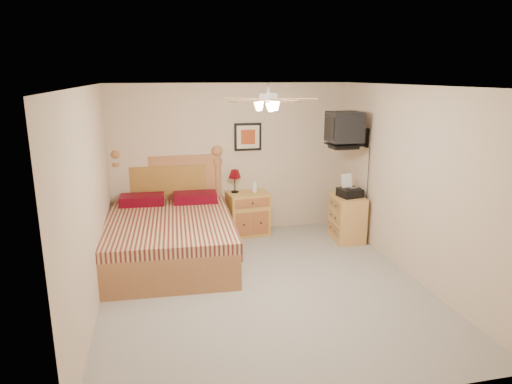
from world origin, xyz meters
TOP-DOWN VIEW (x-y plane):
  - floor at (0.00, 0.00)m, footprint 4.50×4.50m
  - ceiling at (0.00, 0.00)m, footprint 4.00×4.50m
  - wall_back at (0.00, 2.25)m, footprint 4.00×0.04m
  - wall_front at (0.00, -2.25)m, footprint 4.00×0.04m
  - wall_left at (-2.00, 0.00)m, footprint 0.04×4.50m
  - wall_right at (2.00, 0.00)m, footprint 0.04×4.50m
  - bed at (-1.12, 1.12)m, footprint 1.86×2.39m
  - nightstand at (0.22, 2.00)m, footprint 0.70×0.56m
  - table_lamp at (0.02, 2.09)m, footprint 0.21×0.21m
  - lotion_bottle at (0.33, 2.02)m, footprint 0.09×0.09m
  - framed_picture at (0.27, 2.23)m, footprint 0.46×0.04m
  - dresser at (1.73, 1.35)m, footprint 0.48×0.66m
  - fax_machine at (1.73, 1.30)m, footprint 0.38×0.40m
  - magazine_lower at (1.72, 1.60)m, footprint 0.23×0.29m
  - magazine_upper at (1.75, 1.63)m, footprint 0.29×0.32m
  - wall_tv at (1.75, 1.34)m, footprint 0.56×0.46m
  - ceiling_fan at (0.00, -0.20)m, footprint 1.14×1.14m

SIDE VIEW (x-z plane):
  - floor at x=0.00m, z-range 0.00..0.00m
  - nightstand at x=0.22m, z-range 0.00..0.71m
  - dresser at x=1.73m, z-range 0.00..0.74m
  - bed at x=-1.12m, z-range 0.00..1.50m
  - magazine_lower at x=1.72m, z-range 0.74..0.77m
  - magazine_upper at x=1.75m, z-range 0.77..0.79m
  - lotion_bottle at x=0.33m, z-range 0.71..0.94m
  - table_lamp at x=0.02m, z-range 0.71..1.10m
  - fax_machine at x=1.73m, z-range 0.74..1.09m
  - wall_back at x=0.00m, z-range 0.00..2.50m
  - wall_front at x=0.00m, z-range 0.00..2.50m
  - wall_left at x=-2.00m, z-range 0.00..2.50m
  - wall_right at x=2.00m, z-range 0.00..2.50m
  - framed_picture at x=0.27m, z-range 1.39..1.85m
  - wall_tv at x=1.75m, z-range 1.52..2.10m
  - ceiling_fan at x=0.00m, z-range 2.22..2.50m
  - ceiling at x=0.00m, z-range 2.48..2.52m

